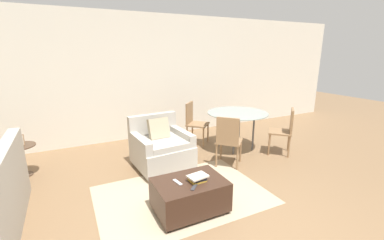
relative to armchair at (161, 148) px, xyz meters
The scene contains 14 objects.
ground_plane 1.94m from the armchair, 91.06° to the right, with size 20.00×20.00×0.00m, color brown.
wall_back 2.02m from the armchair, 91.17° to the left, with size 12.00×0.06×2.75m.
area_rug 1.07m from the armchair, 93.29° to the right, with size 2.29×1.59×0.01m.
armchair is the anchor object (origin of this frame).
ottoman 1.39m from the armchair, 94.95° to the right, with size 0.86×0.61×0.41m.
book_stack 1.43m from the armchair, 91.18° to the right, with size 0.26×0.20×0.08m.
tv_remote_primary 1.55m from the armchair, 95.30° to the right, with size 0.13×0.14×0.01m.
tv_remote_secondary 1.38m from the armchair, 101.30° to the right, with size 0.07×0.17×0.01m.
side_table 2.21m from the armchair, 162.53° to the left, with size 0.45×0.45×0.51m.
picture_frame 2.22m from the armchair, 162.53° to the left, with size 0.16×0.07×0.17m.
dining_table 1.73m from the armchair, ahead, with size 1.21×1.21×0.76m.
dining_chair_near_left 1.16m from the armchair, 26.09° to the right, with size 0.59×0.59×0.90m.
dining_chair_near_right 2.40m from the armchair, 12.21° to the right, with size 0.59×0.59×0.90m.
dining_chair_far_left 1.32m from the armchair, 37.71° to the left, with size 0.59×0.59×0.90m.
Camera 1 is at (-1.32, -2.02, 1.94)m, focal length 24.00 mm.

